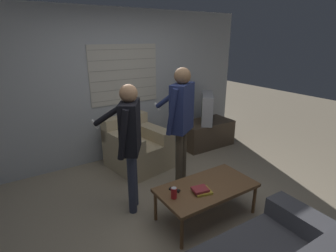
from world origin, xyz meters
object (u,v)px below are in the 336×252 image
at_px(armchair_beige, 137,147).
at_px(soda_can, 174,193).
at_px(coffee_table, 207,189).
at_px(tv, 207,108).
at_px(spare_remote, 175,190).
at_px(person_left_standing, 130,134).
at_px(book_stack, 201,190).
at_px(person_right_standing, 181,115).

xyz_separation_m(armchair_beige, soda_can, (-0.35, -1.66, 0.15)).
bearing_deg(coffee_table, soda_can, 178.60).
xyz_separation_m(armchair_beige, tv, (1.57, 0.06, 0.45)).
distance_m(coffee_table, spare_remote, 0.40).
bearing_deg(person_left_standing, book_stack, -109.52).
distance_m(book_stack, spare_remote, 0.30).
bearing_deg(tv, person_left_standing, -23.29).
bearing_deg(armchair_beige, person_right_standing, 94.22).
xyz_separation_m(coffee_table, soda_can, (-0.46, 0.01, 0.10)).
xyz_separation_m(tv, soda_can, (-1.92, -1.72, -0.30)).
xyz_separation_m(armchair_beige, coffee_table, (0.11, -1.67, 0.05)).
bearing_deg(tv, soda_can, -8.77).
xyz_separation_m(person_left_standing, person_right_standing, (0.81, 0.11, 0.09)).
height_order(coffee_table, spare_remote, spare_remote).
distance_m(armchair_beige, person_left_standing, 1.37).
height_order(coffee_table, person_right_standing, person_right_standing).
xyz_separation_m(coffee_table, person_right_standing, (0.13, 0.74, 0.71)).
height_order(coffee_table, soda_can, soda_can).
bearing_deg(soda_can, tv, 41.88).
bearing_deg(person_left_standing, person_right_standing, -49.65).
distance_m(person_left_standing, book_stack, 1.04).
bearing_deg(book_stack, tv, 48.37).
height_order(armchair_beige, person_right_standing, person_right_standing).
relative_size(tv, spare_remote, 5.36).
bearing_deg(armchair_beige, tv, 172.04).
xyz_separation_m(person_right_standing, spare_remote, (-0.51, -0.61, -0.67)).
relative_size(coffee_table, person_left_standing, 0.73).
relative_size(book_stack, soda_can, 1.86).
xyz_separation_m(tv, person_left_standing, (-2.14, -1.11, 0.23)).
height_order(armchair_beige, spare_remote, armchair_beige).
relative_size(tv, book_stack, 3.04).
relative_size(person_right_standing, book_stack, 7.37).
bearing_deg(armchair_beige, soda_can, 67.77).
relative_size(armchair_beige, person_left_standing, 0.65).
bearing_deg(person_right_standing, soda_can, -162.26).
bearing_deg(coffee_table, person_right_standing, 79.63).
relative_size(coffee_table, book_stack, 5.01).
bearing_deg(book_stack, coffee_table, 25.40).
height_order(coffee_table, tv, tv).
xyz_separation_m(person_left_standing, spare_remote, (0.30, -0.51, -0.58)).
distance_m(armchair_beige, tv, 1.63).
bearing_deg(armchair_beige, person_left_standing, 51.19).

